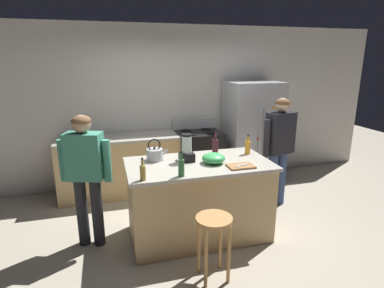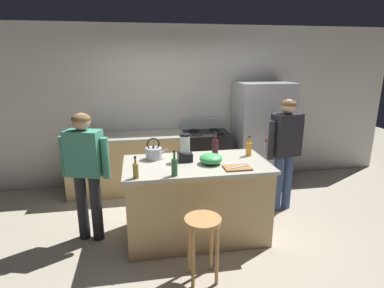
{
  "view_description": "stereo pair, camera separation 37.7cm",
  "coord_description": "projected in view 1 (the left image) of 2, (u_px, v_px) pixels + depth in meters",
  "views": [
    {
      "loc": [
        -1.03,
        -3.35,
        2.15
      ],
      "look_at": [
        0.0,
        0.3,
        1.11
      ],
      "focal_mm": 29.14,
      "sensor_mm": 36.0,
      "label": 1
    },
    {
      "loc": [
        -0.66,
        -3.43,
        2.15
      ],
      "look_at": [
        0.0,
        0.3,
        1.11
      ],
      "focal_mm": 29.14,
      "sensor_mm": 36.0,
      "label": 2
    }
  ],
  "objects": [
    {
      "name": "bottle_olive_oil",
      "position": [
        181.0,
        167.0,
        3.24
      ],
      "size": [
        0.07,
        0.07,
        0.28
      ],
      "color": "#2D6638",
      "rests_on": "kitchen_island"
    },
    {
      "name": "bottle_vinegar",
      "position": [
        143.0,
        172.0,
        3.14
      ],
      "size": [
        0.06,
        0.06,
        0.24
      ],
      "color": "olive",
      "rests_on": "kitchen_island"
    },
    {
      "name": "cutting_board",
      "position": [
        241.0,
        166.0,
        3.54
      ],
      "size": [
        0.3,
        0.2,
        0.02
      ],
      "primitive_type": "cube",
      "color": "#9E6B3D",
      "rests_on": "kitchen_island"
    },
    {
      "name": "ground_plane",
      "position": [
        198.0,
        234.0,
        3.95
      ],
      "size": [
        14.0,
        14.0,
        0.0
      ],
      "primitive_type": "plane",
      "color": "#B2A893"
    },
    {
      "name": "bottle_soda",
      "position": [
        248.0,
        147.0,
        4.01
      ],
      "size": [
        0.07,
        0.07,
        0.26
      ],
      "color": "orange",
      "rests_on": "kitchen_island"
    },
    {
      "name": "person_by_sink_right",
      "position": [
        279.0,
        143.0,
        4.5
      ],
      "size": [
        0.59,
        0.31,
        1.62
      ],
      "color": "#384C7A",
      "rests_on": "ground_plane"
    },
    {
      "name": "blender_appliance",
      "position": [
        187.0,
        150.0,
        3.72
      ],
      "size": [
        0.17,
        0.17,
        0.33
      ],
      "color": "black",
      "rests_on": "kitchen_island"
    },
    {
      "name": "stove_range",
      "position": [
        198.0,
        159.0,
        5.35
      ],
      "size": [
        0.76,
        0.65,
        1.14
      ],
      "color": "black",
      "rests_on": "ground_plane"
    },
    {
      "name": "refrigerator",
      "position": [
        252.0,
        133.0,
        5.48
      ],
      "size": [
        0.9,
        0.73,
        1.77
      ],
      "color": "#B7BABF",
      "rests_on": "ground_plane"
    },
    {
      "name": "chef_knife",
      "position": [
        243.0,
        165.0,
        3.55
      ],
      "size": [
        0.22,
        0.11,
        0.01
      ],
      "primitive_type": "cube",
      "rotation": [
        0.0,
        0.0,
        0.36
      ],
      "color": "#B7BABF",
      "rests_on": "cutting_board"
    },
    {
      "name": "back_wall",
      "position": [
        166.0,
        106.0,
        5.4
      ],
      "size": [
        8.0,
        0.1,
        2.7
      ],
      "primitive_type": "cube",
      "color": "silver",
      "rests_on": "ground_plane"
    },
    {
      "name": "kitchen_island",
      "position": [
        199.0,
        199.0,
        3.82
      ],
      "size": [
        1.71,
        0.92,
        0.96
      ],
      "color": "tan",
      "rests_on": "ground_plane"
    },
    {
      "name": "tea_kettle",
      "position": [
        155.0,
        154.0,
        3.77
      ],
      "size": [
        0.28,
        0.2,
        0.27
      ],
      "color": "#B7BABF",
      "rests_on": "kitchen_island"
    },
    {
      "name": "person_by_island_left",
      "position": [
        86.0,
        169.0,
        3.5
      ],
      "size": [
        0.59,
        0.33,
        1.57
      ],
      "color": "#26262B",
      "rests_on": "ground_plane"
    },
    {
      "name": "mixing_bowl",
      "position": [
        213.0,
        158.0,
        3.66
      ],
      "size": [
        0.27,
        0.27,
        0.12
      ],
      "primitive_type": "ellipsoid",
      "color": "#3FB259",
      "rests_on": "kitchen_island"
    },
    {
      "name": "back_counter_run",
      "position": [
        124.0,
        165.0,
        5.05
      ],
      "size": [
        2.0,
        0.64,
        0.96
      ],
      "color": "tan",
      "rests_on": "ground_plane"
    },
    {
      "name": "bar_stool",
      "position": [
        214.0,
        231.0,
        3.04
      ],
      "size": [
        0.36,
        0.36,
        0.67
      ],
      "color": "#B7844C",
      "rests_on": "ground_plane"
    },
    {
      "name": "bottle_wine",
      "position": [
        215.0,
        147.0,
        3.93
      ],
      "size": [
        0.08,
        0.08,
        0.32
      ],
      "color": "#471923",
      "rests_on": "kitchen_island"
    }
  ]
}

